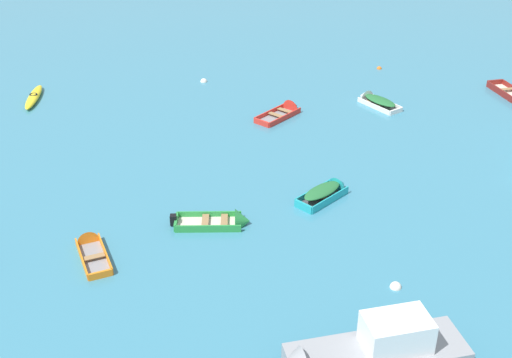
{
  "coord_description": "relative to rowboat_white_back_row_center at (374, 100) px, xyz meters",
  "views": [
    {
      "loc": [
        -3.06,
        -6.0,
        14.48
      ],
      "look_at": [
        0.0,
        19.54,
        0.15
      ],
      "focal_mm": 45.71,
      "sensor_mm": 36.0,
      "label": 1
    }
  ],
  "objects": [
    {
      "name": "motor_launch_grey_near_left",
      "position": [
        -6.04,
        -20.17,
        0.38
      ],
      "size": [
        6.16,
        2.3,
        2.12
      ],
      "color": "gray",
      "rests_on": "ground_plane"
    },
    {
      "name": "mooring_buoy_between_boats_right",
      "position": [
        2.03,
        5.75,
        -0.22
      ],
      "size": [
        0.33,
        0.33,
        0.33
      ],
      "primitive_type": "sphere",
      "color": "orange",
      "rests_on": "ground_plane"
    },
    {
      "name": "rowboat_turquoise_back_row_right",
      "position": [
        -4.85,
        -9.96,
        0.04
      ],
      "size": [
        2.78,
        2.49,
        0.91
      ],
      "color": "#4C4C51",
      "rests_on": "ground_plane"
    },
    {
      "name": "mooring_buoy_outer_edge",
      "position": [
        -9.55,
        4.73,
        -0.22
      ],
      "size": [
        0.42,
        0.42,
        0.42
      ],
      "primitive_type": "sphere",
      "color": "silver",
      "rests_on": "ground_plane"
    },
    {
      "name": "rowboat_white_back_row_center",
      "position": [
        0.0,
        0.0,
        0.0
      ],
      "size": [
        2.26,
        3.03,
        0.95
      ],
      "color": "gray",
      "rests_on": "ground_plane"
    },
    {
      "name": "rowboat_orange_midfield_left",
      "position": [
        -14.77,
        -12.74,
        -0.09
      ],
      "size": [
        1.66,
        3.0,
        0.84
      ],
      "color": "gray",
      "rests_on": "ground_plane"
    },
    {
      "name": "kayak_yellow_distant_center",
      "position": [
        -19.57,
        2.96,
        -0.05
      ],
      "size": [
        0.72,
        3.77,
        0.36
      ],
      "color": "yellow",
      "rests_on": "ground_plane"
    },
    {
      "name": "mooring_buoy_central",
      "position": [
        -3.85,
        -16.45,
        -0.22
      ],
      "size": [
        0.42,
        0.42,
        0.42
      ],
      "primitive_type": "sphere",
      "color": "silver",
      "rests_on": "ground_plane"
    },
    {
      "name": "rowboat_red_center",
      "position": [
        -5.13,
        -0.68,
        -0.08
      ],
      "size": [
        3.03,
        2.91,
        1.01
      ],
      "color": "gray",
      "rests_on": "ground_plane"
    },
    {
      "name": "rowboat_green_outer_right",
      "position": [
        -9.4,
        -11.73,
        -0.07
      ],
      "size": [
        3.27,
        1.38,
        1.0
      ],
      "color": "beige",
      "rests_on": "ground_plane"
    }
  ]
}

